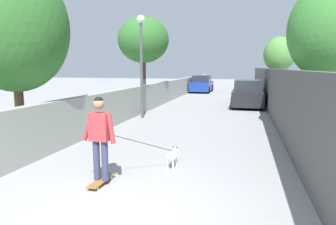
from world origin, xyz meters
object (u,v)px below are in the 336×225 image
at_px(tree_right_near, 279,55).
at_px(tree_left_far, 14,28).
at_px(tree_right_distant, 333,30).
at_px(person_skateboarder, 100,132).
at_px(car_far, 202,84).
at_px(car_near, 248,94).
at_px(tree_left_mid, 143,40).
at_px(lamp_post, 141,49).
at_px(skateboard, 101,181).
at_px(dog, 172,156).

bearing_deg(tree_right_near, tree_left_far, 152.98).
xyz_separation_m(tree_right_distant, person_skateboarder, (-6.12, 5.44, -2.45)).
relative_size(tree_right_near, car_far, 1.07).
bearing_deg(car_near, person_skateboarder, 167.64).
bearing_deg(tree_left_mid, person_skateboarder, -164.81).
height_order(lamp_post, car_far, lamp_post).
xyz_separation_m(tree_right_near, car_far, (4.64, 6.14, -2.44)).
xyz_separation_m(skateboard, dog, (1.30, -1.12, 0.21)).
height_order(tree_left_mid, skateboard, tree_left_mid).
bearing_deg(car_near, tree_right_distant, -159.13).
distance_m(tree_left_mid, tree_right_distant, 10.21).
relative_size(tree_right_near, person_skateboarder, 2.69).
relative_size(car_near, car_far, 1.06).
bearing_deg(car_far, lamp_post, 177.68).
relative_size(skateboard, car_far, 0.20).
xyz_separation_m(tree_left_far, car_near, (11.32, -6.05, -2.56)).
height_order(tree_right_distant, skateboard, tree_right_distant).
distance_m(person_skateboarder, dog, 1.88).
distance_m(tree_right_distant, person_skateboarder, 8.54).
relative_size(lamp_post, dog, 2.80).
relative_size(tree_right_near, lamp_post, 0.98).
bearing_deg(car_far, tree_left_far, 174.41).
bearing_deg(tree_right_near, tree_left_mid, 126.55).
height_order(lamp_post, dog, lamp_post).
bearing_deg(dog, car_near, -8.40).
xyz_separation_m(tree_left_far, tree_right_distant, (4.50, -8.66, 0.22)).
bearing_deg(dog, skateboard, 139.21).
relative_size(tree_right_near, dog, 2.75).
bearing_deg(car_far, tree_right_near, -127.08).
distance_m(tree_right_distant, dog, 7.23).
bearing_deg(person_skateboarder, dog, -40.79).
bearing_deg(person_skateboarder, tree_left_far, 63.35).
height_order(tree_right_near, tree_left_far, tree_left_far).
bearing_deg(car_near, car_far, 23.41).
distance_m(person_skateboarder, car_near, 13.25).
xyz_separation_m(skateboard, car_far, (22.26, 1.20, 0.65)).
height_order(tree_left_mid, tree_right_distant, tree_left_mid).
bearing_deg(person_skateboarder, tree_right_near, -15.67).
height_order(tree_right_distant, person_skateboarder, tree_right_distant).
distance_m(tree_right_near, car_far, 8.07).
bearing_deg(tree_left_mid, car_near, -77.55).
xyz_separation_m(tree_left_mid, lamp_post, (-4.17, -1.35, -0.78)).
xyz_separation_m(lamp_post, skateboard, (-7.44, -1.80, -2.99)).
bearing_deg(car_far, skateboard, -176.92).
bearing_deg(tree_left_far, car_far, -5.59).
distance_m(lamp_post, car_near, 7.56).
xyz_separation_m(skateboard, person_skateboarder, (-0.00, -0.00, 0.98)).
height_order(tree_right_distant, lamp_post, tree_right_distant).
xyz_separation_m(tree_right_near, person_skateboarder, (-17.62, 4.94, -2.11)).
distance_m(tree_left_far, car_far, 20.90).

